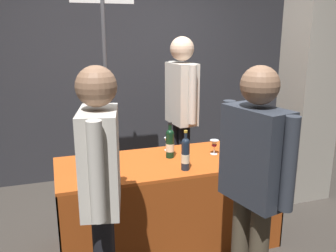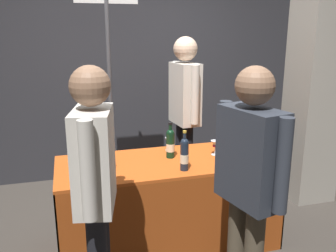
# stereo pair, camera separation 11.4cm
# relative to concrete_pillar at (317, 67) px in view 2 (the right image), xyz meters

# --- Properties ---
(ground_plane) EXTENTS (12.00, 12.00, 0.00)m
(ground_plane) POSITION_rel_concrete_pillar_xyz_m (-1.77, -0.50, -1.46)
(ground_plane) COLOR #38332D
(back_partition) EXTENTS (5.66, 0.12, 3.02)m
(back_partition) POSITION_rel_concrete_pillar_xyz_m (-1.77, 1.31, 0.05)
(back_partition) COLOR #2D2D33
(back_partition) RESTS_ON ground_plane
(concrete_pillar) EXTENTS (0.47, 0.47, 2.93)m
(concrete_pillar) POSITION_rel_concrete_pillar_xyz_m (0.00, 0.00, 0.00)
(concrete_pillar) COLOR gray
(concrete_pillar) RESTS_ON ground_plane
(tasting_table) EXTENTS (1.84, 0.75, 0.78)m
(tasting_table) POSITION_rel_concrete_pillar_xyz_m (-1.77, -0.50, -0.92)
(tasting_table) COLOR #B74C19
(tasting_table) RESTS_ON ground_plane
(featured_wine_bottle) EXTENTS (0.08, 0.08, 0.34)m
(featured_wine_bottle) POSITION_rel_concrete_pillar_xyz_m (-2.44, -0.44, -0.53)
(featured_wine_bottle) COLOR #38230F
(featured_wine_bottle) RESTS_ON tasting_table
(display_bottle_0) EXTENTS (0.07, 0.07, 0.32)m
(display_bottle_0) POSITION_rel_concrete_pillar_xyz_m (-1.71, -0.74, -0.55)
(display_bottle_0) COLOR #192333
(display_bottle_0) RESTS_ON tasting_table
(display_bottle_1) EXTENTS (0.07, 0.07, 0.34)m
(display_bottle_1) POSITION_rel_concrete_pillar_xyz_m (-1.08, -0.47, -0.54)
(display_bottle_1) COLOR #38230F
(display_bottle_1) RESTS_ON tasting_table
(display_bottle_2) EXTENTS (0.07, 0.07, 0.31)m
(display_bottle_2) POSITION_rel_concrete_pillar_xyz_m (-1.73, -0.43, -0.55)
(display_bottle_2) COLOR black
(display_bottle_2) RESTS_ON tasting_table
(display_bottle_3) EXTENTS (0.08, 0.08, 0.35)m
(display_bottle_3) POSITION_rel_concrete_pillar_xyz_m (-0.99, -0.27, -0.54)
(display_bottle_3) COLOR black
(display_bottle_3) RESTS_ON tasting_table
(display_bottle_4) EXTENTS (0.08, 0.08, 0.32)m
(display_bottle_4) POSITION_rel_concrete_pillar_xyz_m (-1.14, -0.73, -0.55)
(display_bottle_4) COLOR black
(display_bottle_4) RESTS_ON tasting_table
(wine_glass_near_vendor) EXTENTS (0.07, 0.07, 0.12)m
(wine_glass_near_vendor) POSITION_rel_concrete_pillar_xyz_m (-1.69, -0.24, -0.60)
(wine_glass_near_vendor) COLOR silver
(wine_glass_near_vendor) RESTS_ON tasting_table
(wine_glass_mid) EXTENTS (0.08, 0.08, 0.13)m
(wine_glass_mid) POSITION_rel_concrete_pillar_xyz_m (-1.34, -0.47, -0.59)
(wine_glass_mid) COLOR silver
(wine_glass_mid) RESTS_ON tasting_table
(flower_vase) EXTENTS (0.08, 0.08, 0.42)m
(flower_vase) POSITION_rel_concrete_pillar_xyz_m (-2.33, -0.67, -0.55)
(flower_vase) COLOR tan
(flower_vase) RESTS_ON tasting_table
(vendor_presenter) EXTENTS (0.25, 0.56, 1.78)m
(vendor_presenter) POSITION_rel_concrete_pillar_xyz_m (-1.38, 0.25, -0.39)
(vendor_presenter) COLOR black
(vendor_presenter) RESTS_ON ground_plane
(taster_foreground_right) EXTENTS (0.30, 0.57, 1.65)m
(taster_foreground_right) POSITION_rel_concrete_pillar_xyz_m (-1.53, -1.44, -0.47)
(taster_foreground_right) COLOR #4C4233
(taster_foreground_right) RESTS_ON ground_plane
(taster_foreground_left) EXTENTS (0.29, 0.55, 1.66)m
(taster_foreground_left) POSITION_rel_concrete_pillar_xyz_m (-2.43, -1.26, -0.47)
(taster_foreground_left) COLOR black
(taster_foreground_left) RESTS_ON ground_plane
(booth_signpost) EXTENTS (0.63, 0.04, 2.31)m
(booth_signpost) POSITION_rel_concrete_pillar_xyz_m (-2.12, 0.51, -0.00)
(booth_signpost) COLOR #47474C
(booth_signpost) RESTS_ON ground_plane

